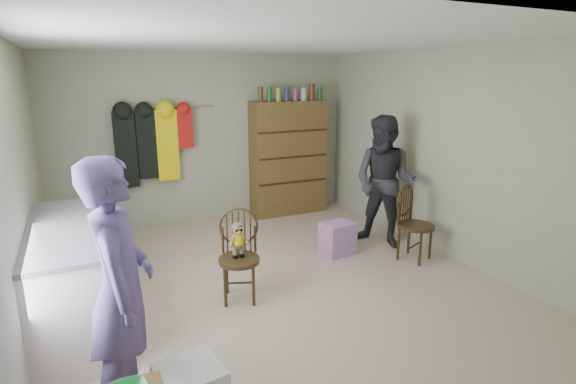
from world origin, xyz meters
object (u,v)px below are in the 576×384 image
counter (71,277)px  dresser (288,157)px  chair_front (239,249)px  chair_far (412,220)px

counter → dresser: bearing=35.7°
chair_front → chair_far: chair_far is taller
chair_far → dresser: dresser is taller
chair_front → chair_far: (2.22, 0.06, -0.03)m
counter → dresser: (3.20, 2.30, 0.44)m
counter → chair_front: 1.51m
chair_front → dresser: bearing=75.6°
dresser → counter: bearing=-144.3°
counter → chair_far: (3.73, -0.07, 0.02)m
counter → chair_front: (1.50, -0.13, 0.05)m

